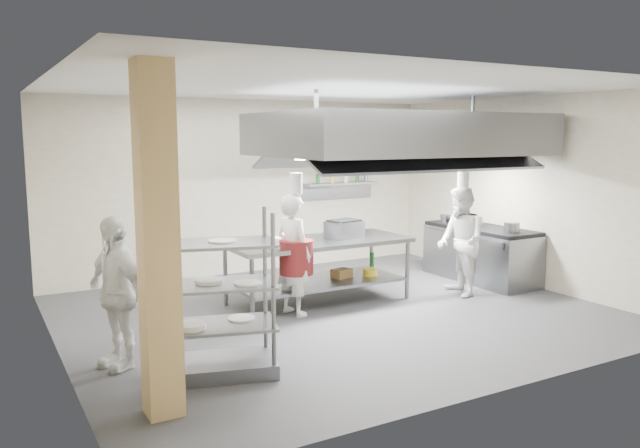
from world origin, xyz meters
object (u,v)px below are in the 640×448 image
cooking_range (481,255)px  stockpot (475,221)px  pass_rack (219,294)px  chef_line (461,241)px  island (318,271)px  griddle (344,229)px  chef_head (293,254)px  chef_plating (116,292)px

cooking_range → stockpot: stockpot is taller
pass_rack → cooking_range: (5.23, 1.78, -0.41)m
chef_line → stockpot: bearing=143.4°
island → stockpot: bearing=-1.5°
cooking_range → chef_line: bearing=-149.2°
griddle → stockpot: griddle is taller
pass_rack → chef_head: (1.62, 1.54, -0.01)m
pass_rack → stockpot: 5.46m
chef_line → chef_plating: (-5.10, -0.49, -0.03)m
cooking_range → chef_plating: size_ratio=1.26×
pass_rack → stockpot: (5.14, 1.84, 0.16)m
cooking_range → chef_line: size_ratio=1.22×
cooking_range → griddle: size_ratio=4.15×
island → cooking_range: (3.02, -0.13, -0.04)m
chef_plating → chef_line: bearing=76.2°
chef_plating → cooking_range: bearing=80.7°
pass_rack → chef_plating: size_ratio=1.04×
island → pass_rack: bearing=-139.3°
pass_rack → cooking_range: pass_rack is taller
island → cooking_range: island is taller
chef_head → pass_rack: bearing=120.0°
island → griddle: (0.44, 0.01, 0.57)m
pass_rack → chef_line: size_ratio=1.01×
chef_plating → stockpot: bearing=81.4°
pass_rack → chef_line: pass_rack is taller
chef_plating → griddle: 3.71m
griddle → chef_line: bearing=-36.0°
stockpot → chef_line: bearing=-144.3°
griddle → stockpot: size_ratio=1.96×
chef_line → cooking_range: bearing=138.5°
cooking_range → pass_rack: bearing=-161.2°
chef_head → cooking_range: bearing=-99.7°
chef_head → stockpot: 3.54m
pass_rack → chef_head: 2.23m
island → pass_rack: pass_rack is taller
chef_line → stockpot: (0.89, 0.64, 0.16)m
island → chef_head: 0.79m
pass_rack → cooking_range: size_ratio=0.83×
chef_line → stockpot: 1.11m
island → chef_head: size_ratio=1.62×
chef_plating → pass_rack: bearing=30.8°
chef_plating → griddle: bearing=89.8°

